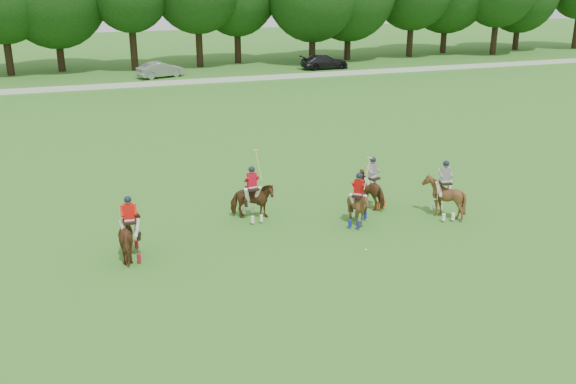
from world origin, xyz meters
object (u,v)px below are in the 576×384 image
object	(u,v)px
car_mid	(161,70)
polo_stripe_b	(443,196)
polo_red_a	(131,236)
polo_red_c	(358,207)
polo_ball	(366,250)
polo_red_b	(252,201)
polo_stripe_a	(372,189)
car_right	(325,62)

from	to	relation	value
car_mid	polo_stripe_b	size ratio (longest dim) A/B	1.81
polo_red_a	polo_red_c	xyz separation A→B (m)	(8.89, 0.23, -0.07)
polo_red_a	polo_ball	distance (m)	8.43
polo_red_b	polo_ball	bearing A→B (deg)	-55.19
car_mid	polo_red_c	size ratio (longest dim) A/B	1.61
polo_red_c	polo_stripe_a	world-z (taller)	polo_red_c
car_mid	polo_red_a	bearing A→B (deg)	151.19
car_mid	polo_red_b	bearing A→B (deg)	158.31
car_mid	polo_stripe_b	world-z (taller)	polo_stripe_b
polo_red_a	polo_stripe_a	xyz separation A→B (m)	(10.32, 1.95, -0.05)
polo_ball	polo_red_b	bearing A→B (deg)	124.81
car_mid	polo_stripe_a	bearing A→B (deg)	166.36
polo_red_a	polo_stripe_b	bearing A→B (deg)	-0.42
car_right	polo_ball	bearing A→B (deg)	159.32
car_right	polo_red_a	xyz separation A→B (m)	(-23.27, -39.38, 0.12)
polo_red_b	polo_stripe_b	size ratio (longest dim) A/B	1.16
polo_red_a	polo_ball	xyz separation A→B (m)	(8.09, -2.22, -0.79)
car_right	polo_stripe_b	size ratio (longest dim) A/B	2.03
polo_red_c	polo_stripe_a	xyz separation A→B (m)	(1.43, 1.73, 0.02)
car_right	polo_red_b	size ratio (longest dim) A/B	1.75
car_right	polo_red_c	world-z (taller)	polo_red_c
polo_red_c	polo_ball	xyz separation A→B (m)	(-0.79, -2.44, -0.72)
car_right	polo_red_b	bearing A→B (deg)	153.29
polo_red_b	polo_red_c	xyz separation A→B (m)	(3.83, -1.92, -0.04)
polo_red_a	polo_red_c	world-z (taller)	polo_red_c
polo_red_a	polo_ball	world-z (taller)	polo_red_a
polo_red_b	polo_stripe_a	xyz separation A→B (m)	(5.26, -0.20, -0.01)
car_mid	car_right	world-z (taller)	car_mid
polo_red_a	polo_stripe_b	distance (m)	12.57
car_right	polo_ball	distance (m)	44.29
car_mid	car_right	xyz separation A→B (m)	(16.51, 0.00, -0.01)
car_right	polo_red_a	bearing A→B (deg)	148.79
polo_red_a	polo_ball	size ratio (longest dim) A/B	25.64
polo_red_b	car_mid	bearing A→B (deg)	87.38
polo_red_b	polo_stripe_b	xyz separation A→B (m)	(7.52, -2.24, 0.08)
polo_stripe_b	polo_ball	world-z (taller)	polo_stripe_b
polo_red_a	polo_red_b	bearing A→B (deg)	23.05
car_mid	polo_ball	world-z (taller)	car_mid
polo_stripe_a	car_mid	bearing A→B (deg)	95.43
car_mid	polo_red_b	xyz separation A→B (m)	(-1.70, -37.23, 0.08)
polo_stripe_a	polo_red_a	bearing A→B (deg)	-169.28
polo_red_c	polo_stripe_b	distance (m)	3.70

